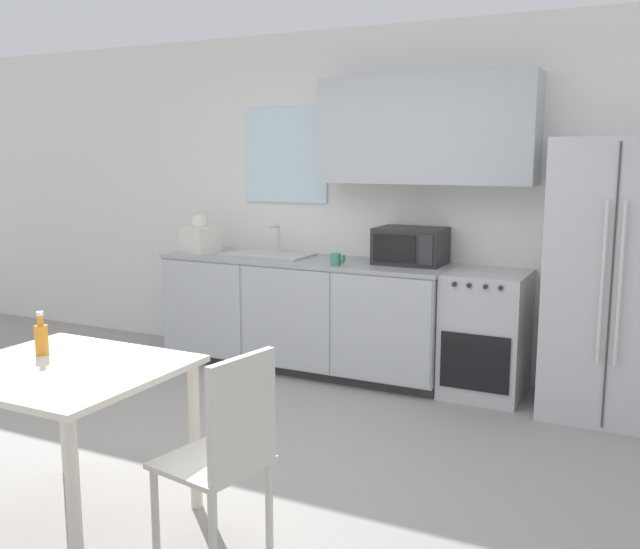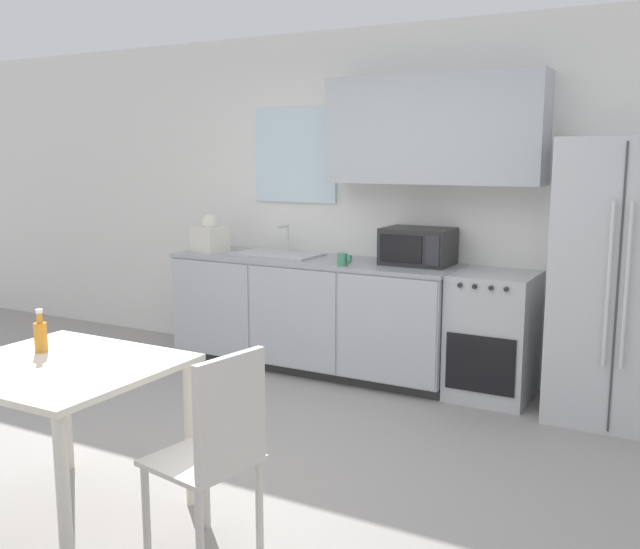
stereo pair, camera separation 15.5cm
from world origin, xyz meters
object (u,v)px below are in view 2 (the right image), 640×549
(coffee_mug, at_px, (343,259))
(microwave, at_px, (418,246))
(oven_range, at_px, (493,336))
(dining_chair_side, at_px, (217,444))
(dining_table, at_px, (61,387))
(drink_bottle, at_px, (41,335))
(refrigerator, at_px, (624,282))

(coffee_mug, bearing_deg, microwave, 33.92)
(oven_range, xyz_separation_m, dining_chair_side, (-0.42, -2.67, 0.09))
(microwave, height_order, dining_chair_side, microwave)
(oven_range, xyz_separation_m, microwave, (-0.61, 0.08, 0.60))
(microwave, bearing_deg, oven_range, -7.10)
(oven_range, height_order, coffee_mug, coffee_mug)
(microwave, xyz_separation_m, dining_table, (-0.68, -2.78, -0.39))
(microwave, relative_size, drink_bottle, 2.39)
(microwave, relative_size, coffee_mug, 4.65)
(coffee_mug, distance_m, dining_chair_side, 2.56)
(refrigerator, bearing_deg, microwave, 175.33)
(coffee_mug, height_order, dining_table, coffee_mug)
(dining_table, bearing_deg, dining_chair_side, 2.20)
(refrigerator, height_order, dining_chair_side, refrigerator)
(oven_range, bearing_deg, dining_table, -115.46)
(dining_table, height_order, drink_bottle, drink_bottle)
(dining_chair_side, height_order, drink_bottle, drink_bottle)
(refrigerator, bearing_deg, dining_table, -128.63)
(dining_table, distance_m, dining_chair_side, 0.88)
(oven_range, distance_m, dining_chair_side, 2.71)
(coffee_mug, relative_size, dining_chair_side, 0.12)
(dining_table, relative_size, drink_bottle, 4.64)
(oven_range, height_order, dining_table, oven_range)
(refrigerator, bearing_deg, coffee_mug, -174.18)
(drink_bottle, bearing_deg, coffee_mug, 79.32)
(coffee_mug, xyz_separation_m, dining_chair_side, (0.66, -2.43, -0.42))
(microwave, relative_size, dining_table, 0.51)
(dining_table, bearing_deg, refrigerator, 51.37)
(oven_range, distance_m, coffee_mug, 1.21)
(oven_range, distance_m, refrigerator, 0.96)
(refrigerator, height_order, microwave, refrigerator)
(microwave, distance_m, dining_chair_side, 2.80)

